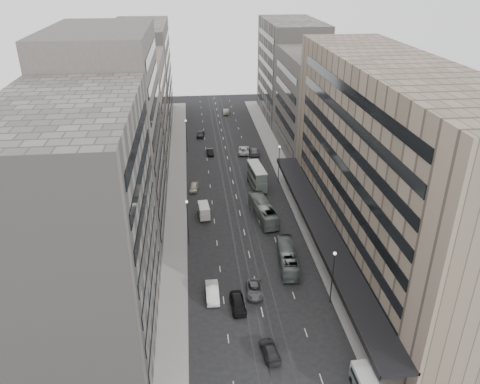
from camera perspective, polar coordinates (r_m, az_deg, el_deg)
name	(u,v)px	position (r m, az deg, el deg)	size (l,w,h in m)	color
ground	(256,285)	(70.09, 1.96, -11.23)	(220.00, 220.00, 0.00)	black
sidewalk_right	(286,176)	(103.85, 5.67, 1.90)	(4.00, 125.00, 0.15)	gray
sidewalk_left	(177,181)	(101.91, -7.67, 1.30)	(4.00, 125.00, 0.15)	gray
department_store	(389,164)	(75.00, 17.75, 3.28)	(19.20, 60.00, 30.00)	gray
building_right_mid	(316,105)	(115.26, 9.21, 10.48)	(15.00, 28.00, 24.00)	#4C4642
building_right_far	(291,70)	(143.14, 6.19, 14.53)	(15.00, 32.00, 28.00)	slate
building_left_a	(80,234)	(56.11, -18.95, -4.82)	(15.00, 28.00, 30.00)	slate
building_left_b	(111,137)	(79.45, -15.47, 6.45)	(15.00, 26.00, 34.00)	#4C4642
building_left_c	(131,116)	(106.26, -13.20, 9.06)	(15.00, 28.00, 25.00)	#6D5E54
building_left_d	(142,76)	(137.70, -11.86, 13.68)	(15.00, 38.00, 28.00)	slate
lamp_right_near	(333,271)	(65.01, 11.27, -9.48)	(0.44, 0.44, 8.32)	#262628
lamp_right_far	(279,160)	(99.15, 4.78, 3.96)	(0.44, 0.44, 8.32)	#262628
lamp_left_near	(187,218)	(76.78, -6.42, -3.11)	(0.44, 0.44, 8.32)	#262628
lamp_left_far	(186,132)	(116.24, -6.57, 7.27)	(0.44, 0.44, 8.32)	#262628
bus_near	(287,257)	(73.61, 5.80, -7.94)	(2.42, 10.35, 2.88)	slate
bus_far	(263,210)	(86.07, 2.83, -2.26)	(2.72, 11.61, 3.23)	gray
double_decker	(257,176)	(97.60, 2.07, 1.95)	(3.31, 8.74, 4.67)	slate
vw_microbus	(365,383)	(56.72, 15.02, -21.55)	(2.21, 4.67, 2.49)	#4D5253
panel_van	(204,211)	(86.59, -4.42, -2.26)	(2.30, 4.24, 2.59)	beige
sedan_0	(238,303)	(65.49, -0.26, -13.40)	(1.96, 4.88, 1.66)	black
sedan_1	(212,292)	(67.42, -3.39, -12.11)	(1.78, 5.12, 1.69)	white
sedan_2	(254,290)	(68.12, 1.75, -11.80)	(2.19, 4.75, 1.32)	#5E5E61
sedan_3	(270,350)	(59.43, 3.67, -18.72)	(1.87, 4.61, 1.34)	#242427
sedan_4	(194,187)	(97.34, -5.65, 0.58)	(1.67, 4.16, 1.42)	beige
sedan_5	(210,152)	(115.61, -3.69, 4.89)	(1.44, 4.13, 1.36)	black
sedan_6	(244,150)	(116.24, 0.48, 5.14)	(2.69, 5.84, 1.62)	silver
sedan_7	(254,151)	(115.54, 1.77, 4.97)	(2.15, 5.29, 1.54)	slate
sedan_8	(201,134)	(128.22, -4.82, 7.08)	(1.86, 4.63, 1.58)	#28282B
sedan_9	(226,111)	(148.16, -1.72, 9.81)	(1.69, 4.86, 1.60)	#BCAD9B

